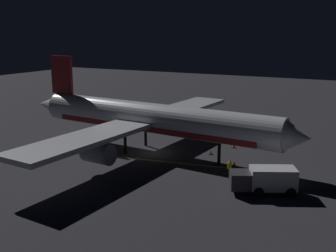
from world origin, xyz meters
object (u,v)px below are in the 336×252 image
at_px(traffic_cone_near_left, 251,165).
at_px(traffic_cone_near_right, 211,152).
at_px(traffic_cone_far, 234,146).
at_px(baggage_truck, 266,180).
at_px(traffic_cone_under_wing, 234,164).
at_px(airliner, 149,119).
at_px(catering_truck, 224,128).
at_px(ground_crew_worker, 229,168).

relative_size(traffic_cone_near_left, traffic_cone_near_right, 1.00).
xyz_separation_m(traffic_cone_near_left, traffic_cone_far, (-6.36, -4.10, 0.00)).
relative_size(baggage_truck, traffic_cone_near_right, 11.07).
bearing_deg(traffic_cone_near_right, traffic_cone_far, 159.74).
bearing_deg(traffic_cone_under_wing, airliner, -91.47).
height_order(airliner, traffic_cone_under_wing, airliner).
relative_size(baggage_truck, traffic_cone_under_wing, 11.07).
xyz_separation_m(baggage_truck, traffic_cone_far, (-12.67, -7.28, -0.97)).
xyz_separation_m(traffic_cone_near_left, traffic_cone_near_right, (-2.37, -5.57, 0.00)).
distance_m(traffic_cone_near_left, traffic_cone_near_right, 6.05).
distance_m(catering_truck, ground_crew_worker, 16.52).
relative_size(catering_truck, traffic_cone_far, 11.12).
height_order(catering_truck, traffic_cone_far, catering_truck).
height_order(airliner, baggage_truck, airliner).
distance_m(airliner, traffic_cone_far, 11.32).
distance_m(catering_truck, traffic_cone_near_left, 13.59).
relative_size(ground_crew_worker, traffic_cone_near_right, 3.16).
distance_m(airliner, traffic_cone_near_left, 13.08).
distance_m(baggage_truck, traffic_cone_far, 14.65).
xyz_separation_m(airliner, catering_truck, (-11.63, 5.26, -2.87)).
xyz_separation_m(airliner, ground_crew_worker, (3.67, 11.47, -3.15)).
bearing_deg(traffic_cone_near_right, baggage_truck, 45.26).
distance_m(catering_truck, traffic_cone_near_right, 9.29).
height_order(baggage_truck, traffic_cone_under_wing, baggage_truck).
bearing_deg(baggage_truck, traffic_cone_under_wing, -140.25).
height_order(ground_crew_worker, traffic_cone_near_left, ground_crew_worker).
distance_m(ground_crew_worker, traffic_cone_far, 10.67).
bearing_deg(ground_crew_worker, traffic_cone_near_left, 164.64).
height_order(traffic_cone_near_left, traffic_cone_near_right, same).
bearing_deg(baggage_truck, ground_crew_worker, -120.08).
bearing_deg(ground_crew_worker, traffic_cone_under_wing, -169.60).
bearing_deg(airliner, traffic_cone_near_right, 110.11).
relative_size(airliner, ground_crew_worker, 21.55).
relative_size(ground_crew_worker, traffic_cone_near_left, 3.16).
bearing_deg(traffic_cone_under_wing, traffic_cone_near_right, -125.99).
bearing_deg(airliner, traffic_cone_far, 127.81).
xyz_separation_m(airliner, baggage_truck, (6.13, 15.71, -2.82)).
bearing_deg(baggage_truck, catering_truck, -149.53).
xyz_separation_m(airliner, traffic_cone_far, (-6.54, 8.43, -3.78)).
distance_m(baggage_truck, traffic_cone_near_left, 7.13).
xyz_separation_m(catering_truck, traffic_cone_near_right, (9.09, 1.69, -0.91)).
height_order(airliner, traffic_cone_far, airliner).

